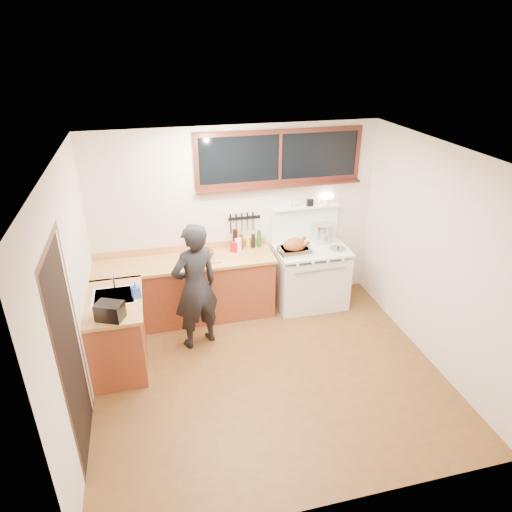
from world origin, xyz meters
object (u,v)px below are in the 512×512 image
object	(u,v)px
vintage_stove	(310,275)
cutting_board	(205,256)
man	(195,287)
roast_turkey	(295,247)

from	to	relation	value
vintage_stove	cutting_board	xyz separation A→B (m)	(-1.53, 0.01, 0.49)
man	cutting_board	xyz separation A→B (m)	(0.21, 0.61, 0.12)
cutting_board	roast_turkey	bearing A→B (deg)	-6.50
vintage_stove	man	world-z (taller)	man
cutting_board	roast_turkey	world-z (taller)	roast_turkey
vintage_stove	roast_turkey	world-z (taller)	vintage_stove
man	vintage_stove	bearing A→B (deg)	19.10
cutting_board	roast_turkey	xyz separation A→B (m)	(1.23, -0.14, 0.05)
vintage_stove	man	size ratio (longest dim) A/B	0.95
vintage_stove	man	bearing A→B (deg)	-160.90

